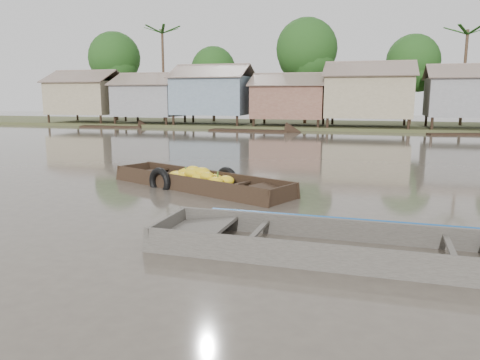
# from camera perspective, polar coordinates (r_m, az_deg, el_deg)

# --- Properties ---
(ground) EXTENTS (120.00, 120.00, 0.00)m
(ground) POSITION_cam_1_polar(r_m,az_deg,el_deg) (10.27, -0.82, -5.08)
(ground) COLOR #4C443A
(ground) RESTS_ON ground
(riverbank) EXTENTS (120.00, 12.47, 10.22)m
(riverbank) POSITION_cam_1_polar(r_m,az_deg,el_deg) (41.36, 16.20, 10.36)
(riverbank) COLOR #384723
(riverbank) RESTS_ON ground
(banana_boat) EXTENTS (6.28, 3.92, 0.90)m
(banana_boat) POSITION_cam_1_polar(r_m,az_deg,el_deg) (14.00, -5.39, -0.16)
(banana_boat) COLOR black
(banana_boat) RESTS_ON ground
(viewer_boat) EXTENTS (7.00, 2.01, 0.56)m
(viewer_boat) POSITION_cam_1_polar(r_m,az_deg,el_deg) (8.37, 13.15, -8.61)
(viewer_boat) COLOR #3C3833
(viewer_boat) RESTS_ON ground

